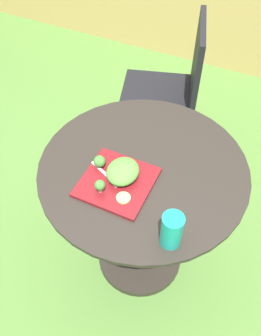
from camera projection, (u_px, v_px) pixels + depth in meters
ground_plane at (140, 257)px, 1.96m from camera, size 12.00×12.00×0.00m
patio_table at (142, 210)px, 1.62m from camera, size 0.82×0.82×0.75m
patio_chair at (175, 84)px, 2.10m from camera, size 0.55×0.55×0.90m
salad_plate at (117, 182)px, 1.33m from camera, size 0.25×0.25×0.01m
drinking_glass at (171, 231)px, 1.14m from camera, size 0.07×0.07×0.14m
fork at (108, 176)px, 1.34m from camera, size 0.15×0.08×0.00m
lettuce_mound at (123, 171)px, 1.32m from camera, size 0.12×0.14×0.06m
broccoli_floret_0 at (100, 185)px, 1.27m from camera, size 0.04×0.04×0.05m
broccoli_floret_1 at (99, 161)px, 1.35m from camera, size 0.05×0.05×0.05m
cucumber_slice_0 at (123, 198)px, 1.27m from camera, size 0.05×0.05×0.01m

